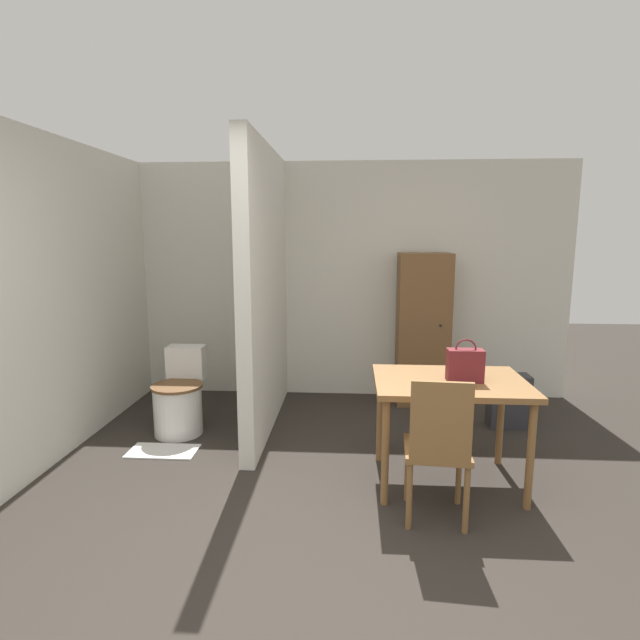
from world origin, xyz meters
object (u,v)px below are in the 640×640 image
object	(u,v)px
toilet	(180,400)
wooden_cabinet	(423,329)
handbag	(465,365)
dining_table	(450,392)
wooden_chair	(438,445)
space_heater	(509,401)

from	to	relation	value
toilet	wooden_cabinet	xyz separation A→B (m)	(2.26, 0.95, 0.49)
handbag	wooden_cabinet	world-z (taller)	wooden_cabinet
dining_table	wooden_chair	xyz separation A→B (m)	(-0.16, -0.51, -0.17)
wooden_cabinet	toilet	bearing A→B (deg)	-157.13
dining_table	space_heater	xyz separation A→B (m)	(0.76, 1.11, -0.42)
dining_table	wooden_chair	distance (m)	0.56
wooden_cabinet	dining_table	bearing A→B (deg)	-91.73
handbag	wooden_chair	bearing A→B (deg)	-117.16
toilet	wooden_cabinet	bearing A→B (deg)	22.87
handbag	space_heater	xyz separation A→B (m)	(0.67, 1.14, -0.63)
handbag	space_heater	size ratio (longest dim) A/B	0.60
wooden_cabinet	space_heater	xyz separation A→B (m)	(0.71, -0.64, -0.54)
wooden_chair	toilet	world-z (taller)	wooden_chair
wooden_cabinet	space_heater	distance (m)	1.10
toilet	space_heater	size ratio (longest dim) A/B	1.51
handbag	dining_table	bearing A→B (deg)	160.36
toilet	handbag	world-z (taller)	handbag
dining_table	wooden_chair	size ratio (longest dim) A/B	1.12
dining_table	toilet	world-z (taller)	dining_table
wooden_chair	space_heater	distance (m)	1.88
wooden_cabinet	space_heater	world-z (taller)	wooden_cabinet
handbag	space_heater	bearing A→B (deg)	59.40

